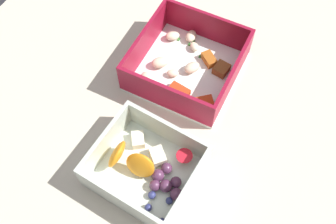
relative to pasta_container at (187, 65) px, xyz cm
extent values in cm
cube|color=beige|center=(10.66, 0.93, -2.99)|extent=(80.00, 80.00, 2.00)
cube|color=white|center=(-0.08, -0.01, -1.69)|extent=(17.20, 16.92, 0.60)
cube|color=maroon|center=(-8.30, -0.08, 1.48)|extent=(0.75, 16.78, 5.74)
cube|color=maroon|center=(8.15, 0.07, 1.48)|extent=(0.75, 16.78, 5.74)
cube|color=maroon|center=(-0.15, 8.08, 1.48)|extent=(15.86, 0.74, 5.74)
cube|color=maroon|center=(0.00, -8.09, 1.48)|extent=(15.86, 0.74, 5.74)
ellipsoid|color=beige|center=(5.43, -4.87, -0.39)|extent=(3.47, 3.42, 1.43)
ellipsoid|color=beige|center=(-4.68, -0.73, -0.68)|extent=(2.42, 2.44, 1.01)
ellipsoid|color=beige|center=(-5.01, -5.22, -0.50)|extent=(2.94, 3.10, 1.27)
ellipsoid|color=beige|center=(1.38, -4.44, -0.37)|extent=(3.43, 3.55, 1.46)
ellipsoid|color=beige|center=(-6.44, -2.22, -0.48)|extent=(2.76, 2.04, 1.31)
ellipsoid|color=beige|center=(2.19, -1.55, -0.66)|extent=(2.13, 2.47, 1.04)
ellipsoid|color=beige|center=(-0.18, 0.75, -0.40)|extent=(3.47, 3.19, 1.42)
cube|color=#AD5B1E|center=(-3.37, 2.73, -0.74)|extent=(3.17, 3.40, 1.30)
cube|color=red|center=(4.99, 1.18, -0.83)|extent=(2.66, 3.70, 1.12)
cube|color=brown|center=(-2.33, 5.47, -0.68)|extent=(2.84, 2.64, 1.42)
cube|color=red|center=(5.36, 5.57, -0.53)|extent=(3.35, 3.49, 1.71)
cube|color=#387A33|center=(-5.22, -1.90, -1.29)|extent=(0.60, 0.40, 0.20)
cube|color=#387A33|center=(5.84, -5.22, -1.29)|extent=(0.60, 0.40, 0.20)
cube|color=#387A33|center=(-3.61, 1.16, -1.29)|extent=(0.60, 0.40, 0.20)
cube|color=#387A33|center=(-6.10, -1.52, -1.29)|extent=(0.60, 0.40, 0.20)
cube|color=#387A33|center=(-5.37, -4.16, -1.29)|extent=(0.60, 0.40, 0.20)
cube|color=silver|center=(19.42, 2.68, -1.69)|extent=(14.13, 15.49, 0.60)
cube|color=silver|center=(13.18, 3.14, 1.07)|extent=(1.65, 14.59, 4.92)
cube|color=silver|center=(25.66, 2.23, 1.07)|extent=(1.65, 14.59, 4.92)
cube|color=silver|center=(19.92, 9.66, 1.07)|extent=(11.93, 1.46, 4.92)
cube|color=silver|center=(18.91, -4.29, 1.07)|extent=(11.93, 1.46, 4.92)
ellipsoid|color=orange|center=(19.83, -1.83, 0.99)|extent=(4.45, 2.89, 4.56)
ellipsoid|color=orange|center=(19.82, 2.05, 0.97)|extent=(3.54, 4.66, 4.52)
cube|color=#F4EACC|center=(16.83, 3.28, -0.58)|extent=(3.32, 3.36, 1.62)
cube|color=#F4EACC|center=(15.80, -0.68, -0.64)|extent=(3.11, 2.96, 1.50)
sphere|color=#562D4C|center=(19.25, 7.50, -0.57)|extent=(1.64, 1.64, 1.64)
sphere|color=#562D4C|center=(21.05, 5.02, -0.56)|extent=(1.66, 1.66, 1.66)
sphere|color=#562D4C|center=(20.45, 6.46, -0.45)|extent=(1.88, 1.88, 1.88)
sphere|color=#562D4C|center=(19.54, 4.72, -0.45)|extent=(1.87, 1.87, 1.87)
sphere|color=#562D4C|center=(17.98, 5.31, -0.54)|extent=(1.70, 1.70, 1.70)
sphere|color=#562D4C|center=(20.85, 8.35, -0.47)|extent=(1.84, 1.84, 1.84)
cone|color=red|center=(15.41, 6.97, -0.40)|extent=(2.46, 2.46, 1.97)
sphere|color=navy|center=(24.24, 5.66, -0.84)|extent=(1.10, 1.10, 1.10)
sphere|color=navy|center=(25.09, 8.27, -0.86)|extent=(1.06, 1.06, 1.06)
sphere|color=navy|center=(22.44, 5.26, -0.81)|extent=(1.16, 1.16, 1.16)
sphere|color=navy|center=(22.03, 7.84, -0.86)|extent=(1.07, 1.07, 1.07)
camera|label=1|loc=(35.81, 14.65, 51.86)|focal=40.40mm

